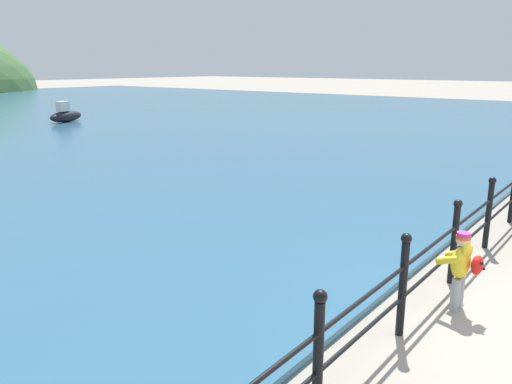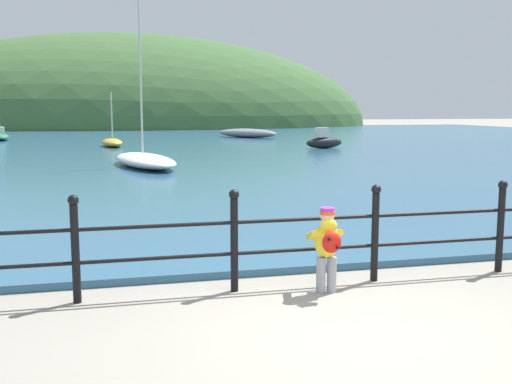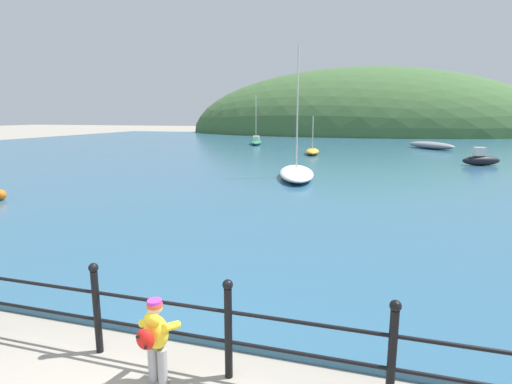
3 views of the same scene
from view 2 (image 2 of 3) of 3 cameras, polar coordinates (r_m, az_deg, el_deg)
The scene contains 10 objects.
ground_plane at distance 6.03m, azimuth 9.29°, elevation -12.84°, with size 200.00×200.00×0.00m, color gray.
water at distance 37.29m, azimuth -10.45°, elevation 4.67°, with size 80.00×60.00×0.10m, color #2D5B7A.
far_hillside at distance 71.05m, azimuth -12.15°, elevation 6.11°, with size 57.25×31.49×20.95m.
iron_railing at distance 7.20m, azimuth 4.86°, elevation -3.98°, with size 8.99×0.12×1.21m.
child_in_coat at distance 6.95m, azimuth 6.81°, elevation -4.74°, with size 0.40×0.54×1.00m.
boat_twin_mast at distance 41.60m, azimuth -0.84°, elevation 5.63°, with size 4.16×4.74×0.62m.
boat_red_dinghy at distance 32.72m, azimuth -13.53°, elevation 4.62°, with size 1.34×3.12×2.85m.
boat_white_sailboat at distance 30.73m, azimuth 6.49°, elevation 4.80°, with size 2.32×1.34×1.07m.
boat_nearest_quay at distance 41.86m, azimuth -23.22°, elevation 4.97°, with size 1.95×4.15×4.85m.
boat_far_left at distance 21.15m, azimuth -10.55°, elevation 3.04°, with size 2.61×5.22×5.96m.
Camera 2 is at (-2.26, -5.17, 2.13)m, focal length 42.00 mm.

